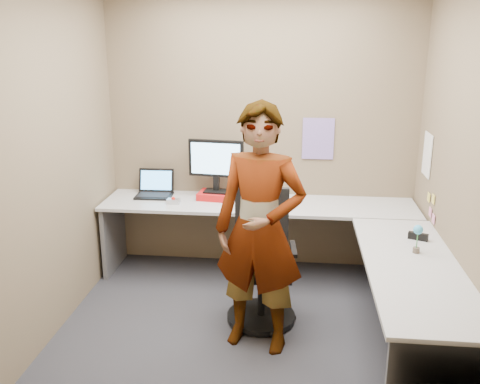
# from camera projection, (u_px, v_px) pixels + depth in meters

# --- Properties ---
(ground) EXTENTS (3.00, 3.00, 0.00)m
(ground) POSITION_uv_depth(u_px,v_px,m) (248.00, 325.00, 4.34)
(ground) COLOR #2A292F
(ground) RESTS_ON ground
(wall_back) EXTENTS (3.00, 0.00, 3.00)m
(wall_back) POSITION_uv_depth(u_px,v_px,m) (261.00, 132.00, 5.19)
(wall_back) COLOR brown
(wall_back) RESTS_ON ground
(wall_right) EXTENTS (0.00, 2.70, 2.70)m
(wall_right) POSITION_uv_depth(u_px,v_px,m) (459.00, 168.00, 3.80)
(wall_right) COLOR brown
(wall_right) RESTS_ON ground
(wall_left) EXTENTS (0.00, 2.70, 2.70)m
(wall_left) POSITION_uv_depth(u_px,v_px,m) (55.00, 158.00, 4.11)
(wall_left) COLOR brown
(wall_left) RESTS_ON ground
(desk) EXTENTS (2.98, 2.58, 0.73)m
(desk) POSITION_uv_depth(u_px,v_px,m) (304.00, 242.00, 4.49)
(desk) COLOR #B0B0B0
(desk) RESTS_ON ground
(paper_ream) EXTENTS (0.36, 0.28, 0.07)m
(paper_ream) POSITION_uv_depth(u_px,v_px,m) (216.00, 195.00, 5.18)
(paper_ream) COLOR #B41212
(paper_ream) RESTS_ON desk
(monitor) EXTENTS (0.54, 0.18, 0.51)m
(monitor) POSITION_uv_depth(u_px,v_px,m) (216.00, 161.00, 5.11)
(monitor) COLOR black
(monitor) RESTS_ON paper_ream
(laptop) EXTENTS (0.36, 0.30, 0.25)m
(laptop) POSITION_uv_depth(u_px,v_px,m) (155.00, 189.00, 5.29)
(laptop) COLOR black
(laptop) RESTS_ON desk
(trackball_mouse) EXTENTS (0.12, 0.08, 0.07)m
(trackball_mouse) POSITION_uv_depth(u_px,v_px,m) (173.00, 201.00, 5.04)
(trackball_mouse) COLOR #B7B7BC
(trackball_mouse) RESTS_ON desk
(origami) EXTENTS (0.10, 0.10, 0.06)m
(origami) POSITION_uv_depth(u_px,v_px,m) (257.00, 207.00, 4.83)
(origami) COLOR white
(origami) RESTS_ON desk
(stapler) EXTENTS (0.15, 0.10, 0.05)m
(stapler) POSITION_uv_depth(u_px,v_px,m) (418.00, 236.00, 4.15)
(stapler) COLOR black
(stapler) RESTS_ON desk
(flower) EXTENTS (0.07, 0.07, 0.22)m
(flower) POSITION_uv_depth(u_px,v_px,m) (418.00, 234.00, 3.87)
(flower) COLOR brown
(flower) RESTS_ON desk
(calendar_purple) EXTENTS (0.30, 0.01, 0.40)m
(calendar_purple) POSITION_uv_depth(u_px,v_px,m) (318.00, 139.00, 5.14)
(calendar_purple) COLOR #846BB7
(calendar_purple) RESTS_ON wall_back
(calendar_white) EXTENTS (0.01, 0.28, 0.38)m
(calendar_white) POSITION_uv_depth(u_px,v_px,m) (427.00, 155.00, 4.68)
(calendar_white) COLOR white
(calendar_white) RESTS_ON wall_right
(sticky_note_a) EXTENTS (0.01, 0.07, 0.07)m
(sticky_note_a) POSITION_uv_depth(u_px,v_px,m) (433.00, 199.00, 4.44)
(sticky_note_a) COLOR #F2E059
(sticky_note_a) RESTS_ON wall_right
(sticky_note_b) EXTENTS (0.01, 0.07, 0.07)m
(sticky_note_b) POSITION_uv_depth(u_px,v_px,m) (430.00, 212.00, 4.52)
(sticky_note_b) COLOR pink
(sticky_note_b) RESTS_ON wall_right
(sticky_note_c) EXTENTS (0.01, 0.07, 0.07)m
(sticky_note_c) POSITION_uv_depth(u_px,v_px,m) (433.00, 219.00, 4.41)
(sticky_note_c) COLOR pink
(sticky_note_c) RESTS_ON wall_right
(sticky_note_d) EXTENTS (0.01, 0.07, 0.07)m
(sticky_note_d) POSITION_uv_depth(u_px,v_px,m) (429.00, 197.00, 4.59)
(sticky_note_d) COLOR #F2E059
(sticky_note_d) RESTS_ON wall_right
(office_chair) EXTENTS (0.56, 0.56, 1.05)m
(office_chair) POSITION_uv_depth(u_px,v_px,m) (261.00, 269.00, 4.34)
(office_chair) COLOR black
(office_chair) RESTS_ON ground
(person) EXTENTS (0.75, 0.58, 1.84)m
(person) POSITION_uv_depth(u_px,v_px,m) (260.00, 230.00, 3.83)
(person) COLOR #999399
(person) RESTS_ON ground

